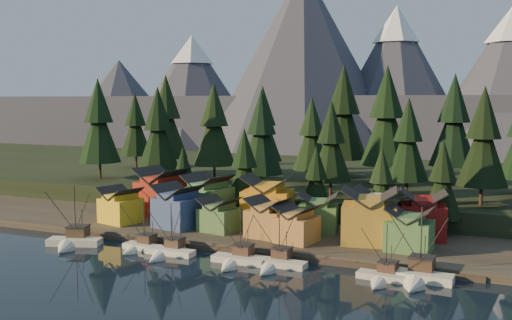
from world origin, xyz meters
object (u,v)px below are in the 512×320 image
at_px(boat_6, 418,267).
at_px(boat_5, 383,270).
at_px(house_back_0, 162,190).
at_px(boat_2, 167,246).
at_px(boat_4, 275,257).
at_px(house_front_1, 178,205).
at_px(boat_1, 139,240).
at_px(house_back_1, 208,196).
at_px(house_front_0, 120,204).
at_px(boat_3, 236,253).
at_px(boat_0, 72,234).

bearing_deg(boat_6, boat_5, -158.35).
bearing_deg(house_back_0, boat_6, -11.27).
distance_m(boat_2, boat_5, 38.68).
height_order(boat_4, house_back_0, house_back_0).
height_order(boat_2, boat_5, boat_2).
bearing_deg(house_front_1, boat_5, -4.51).
distance_m(boat_1, boat_5, 45.43).
relative_size(house_front_1, house_back_0, 0.91).
height_order(boat_4, house_front_1, house_front_1).
relative_size(boat_2, boat_4, 0.95).
bearing_deg(house_back_1, house_front_0, -133.76).
bearing_deg(house_back_1, boat_6, -11.57).
relative_size(boat_6, house_front_0, 1.37).
bearing_deg(house_back_1, boat_5, -15.71).
relative_size(boat_6, house_back_1, 1.18).
bearing_deg(house_front_1, house_back_1, 90.85).
height_order(boat_2, house_back_1, house_back_1).
xyz_separation_m(boat_3, boat_5, (24.87, 0.42, -0.18)).
bearing_deg(house_front_0, boat_0, -73.87).
xyz_separation_m(house_front_0, house_back_1, (16.00, 10.27, 1.21)).
height_order(house_front_1, house_back_0, house_back_0).
height_order(boat_0, house_back_1, boat_0).
bearing_deg(boat_6, house_back_0, 162.81).
bearing_deg(boat_2, boat_3, 1.09).
bearing_deg(house_front_0, boat_6, 3.88).
bearing_deg(boat_6, boat_4, -172.95).
distance_m(boat_5, boat_6, 5.30).
distance_m(boat_0, boat_1, 13.82).
height_order(house_front_0, house_back_1, house_back_1).
xyz_separation_m(boat_0, house_back_0, (3.23, 26.86, 4.69)).
bearing_deg(boat_0, house_front_1, 33.03).
bearing_deg(boat_4, boat_0, -174.55).
relative_size(boat_1, house_front_1, 0.96).
relative_size(boat_1, boat_4, 0.90).
distance_m(boat_0, house_front_1, 21.95).
xyz_separation_m(house_front_1, house_back_0, (-10.26, 9.96, 0.99)).
distance_m(boat_4, house_back_0, 45.33).
height_order(house_back_0, house_back_1, house_back_0).
height_order(boat_0, house_back_0, house_back_0).
distance_m(boat_1, boat_2, 6.87).
bearing_deg(boat_3, boat_5, 0.97).
xyz_separation_m(boat_2, boat_6, (43.68, 2.16, 0.60)).
distance_m(boat_5, house_back_0, 61.30).
bearing_deg(boat_0, boat_5, -16.49).
bearing_deg(boat_4, house_back_0, 149.15).
bearing_deg(boat_6, boat_2, -173.35).
height_order(boat_0, boat_1, boat_0).
bearing_deg(house_back_0, boat_4, -23.43).
relative_size(house_back_0, house_back_1, 1.05).
height_order(boat_5, house_back_0, house_back_0).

